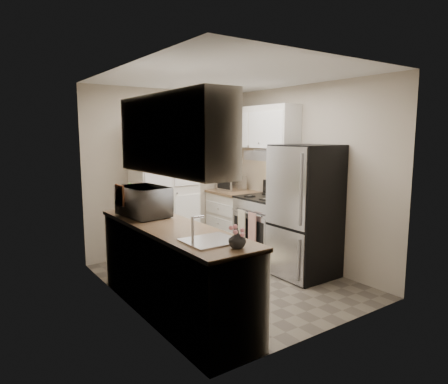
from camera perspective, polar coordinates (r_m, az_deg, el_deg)
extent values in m
plane|color=#665B4C|center=(5.16, 0.46, -12.49)|extent=(3.20, 3.20, 0.00)
cube|color=#AFA18D|center=(6.23, -8.09, 2.85)|extent=(2.60, 0.04, 2.50)
cube|color=#AFA18D|center=(3.69, 15.04, -1.08)|extent=(2.60, 0.04, 2.50)
cube|color=#AFA18D|center=(4.25, -13.96, 0.17)|extent=(0.04, 3.20, 2.50)
cube|color=#AFA18D|center=(5.71, 11.18, 2.29)|extent=(0.04, 3.20, 2.50)
cube|color=white|center=(4.87, 0.50, 16.17)|extent=(2.60, 3.20, 0.04)
cube|color=silver|center=(3.59, -7.37, 8.18)|extent=(0.33, 1.60, 0.70)
cube|color=silver|center=(6.16, 4.71, 8.81)|extent=(0.33, 1.55, 0.58)
cube|color=#99999E|center=(5.81, 6.89, 5.16)|extent=(0.45, 0.76, 0.13)
cube|color=#B7B7BC|center=(3.44, -1.89, -7.01)|extent=(0.45, 0.40, 0.02)
cube|color=brown|center=(4.45, -14.68, -0.41)|extent=(0.02, 0.22, 0.22)
cube|color=silver|center=(5.91, -8.52, 0.12)|extent=(0.90, 0.55, 2.00)
cube|color=silver|center=(4.18, -7.35, -11.23)|extent=(0.60, 2.30, 0.88)
cube|color=#846647|center=(4.05, -7.47, -5.09)|extent=(0.63, 2.33, 0.04)
cube|color=silver|center=(6.52, 1.50, -4.03)|extent=(0.60, 0.80, 0.88)
cube|color=#846647|center=(6.44, 1.52, -0.03)|extent=(0.63, 0.83, 0.04)
cube|color=#B7B7BC|center=(5.90, 5.98, -5.30)|extent=(0.64, 0.76, 0.90)
cube|color=black|center=(5.81, 6.05, -0.84)|extent=(0.66, 0.78, 0.03)
cube|color=black|center=(5.98, 8.17, 0.41)|extent=(0.06, 0.76, 0.22)
cube|color=#E3A193|center=(5.54, 4.05, -5.11)|extent=(0.01, 0.16, 0.42)
cube|color=beige|center=(5.72, 2.53, -4.66)|extent=(0.01, 0.16, 0.42)
cube|color=#B7B7BC|center=(5.23, 11.55, -2.70)|extent=(0.70, 0.72, 1.70)
imported|color=silver|center=(4.53, -11.35, -1.33)|extent=(0.48, 0.65, 0.34)
cylinder|color=black|center=(4.76, -12.57, -1.35)|extent=(0.07, 0.07, 0.26)
imported|color=white|center=(3.23, 1.90, -6.74)|extent=(0.16, 0.16, 0.15)
cube|color=#438631|center=(4.89, -12.82, -0.75)|extent=(0.07, 0.26, 0.32)
cube|color=#B5B6BA|center=(6.53, 1.08, 1.29)|extent=(0.34, 0.42, 0.23)
cube|color=beige|center=(5.66, -2.65, -10.54)|extent=(0.68, 0.96, 0.01)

